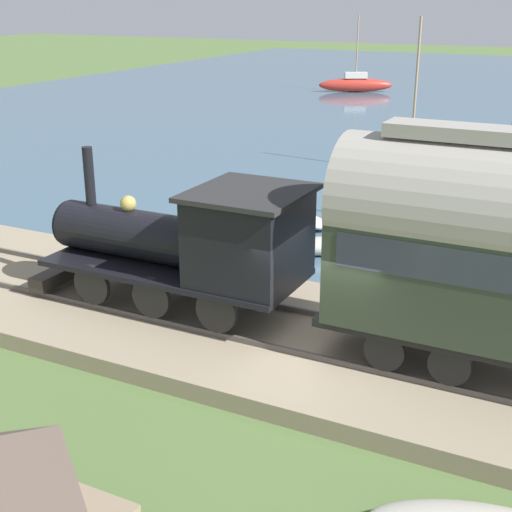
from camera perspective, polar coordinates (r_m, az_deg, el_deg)
ground_plane at (r=14.41m, az=5.23°, el=-8.85°), size 200.00×200.00×0.00m
rail_embankment at (r=14.76m, az=6.01°, el=-7.33°), size 5.53×56.00×0.49m
steam_locomotive at (r=15.27m, az=-4.63°, el=1.29°), size 2.44×6.35×3.32m
sailboat_red at (r=56.70m, az=7.97°, el=13.46°), size 3.49×5.52×5.62m
sailboat_blue at (r=30.44m, az=12.28°, el=7.85°), size 3.17×4.03×6.22m
sailboat_brown at (r=22.32m, az=19.01°, el=2.36°), size 2.41×6.05×9.27m
rowboat_mid_harbor at (r=20.35m, az=5.14°, el=0.80°), size 1.71×2.15×0.50m
rowboat_far_out at (r=23.13m, az=3.10°, el=3.07°), size 1.99×3.08×0.38m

